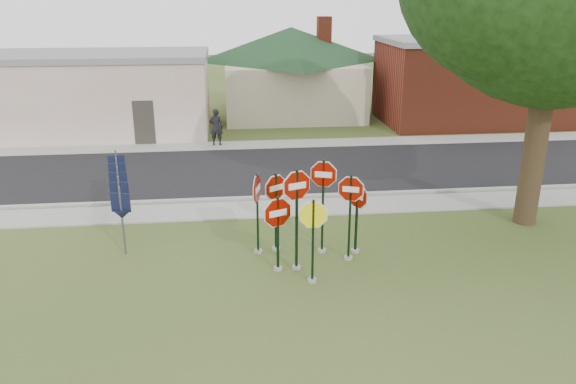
{
  "coord_description": "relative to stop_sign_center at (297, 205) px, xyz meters",
  "views": [
    {
      "loc": [
        -1.99,
        -12.45,
        6.95
      ],
      "look_at": [
        -0.39,
        2.0,
        1.86
      ],
      "focal_mm": 35.0,
      "sensor_mm": 36.0,
      "label": 1
    }
  ],
  "objects": [
    {
      "name": "ground",
      "position": [
        0.27,
        -1.03,
        -1.84
      ],
      "size": [
        120.0,
        120.0,
        0.0
      ],
      "primitive_type": "plane",
      "color": "#344B1C",
      "rests_on": "ground"
    },
    {
      "name": "stop_sign_far_left",
      "position": [
        -0.96,
        1.11,
        -0.3
      ],
      "size": [
        0.33,
        1.07,
        2.49
      ],
      "color": "gray",
      "rests_on": "ground"
    },
    {
      "name": "building_house",
      "position": [
        2.28,
        20.97,
        1.81
      ],
      "size": [
        11.6,
        11.6,
        6.2
      ],
      "color": "#B9AA93",
      "rests_on": "ground"
    },
    {
      "name": "building_brick",
      "position": [
        12.27,
        17.47,
        0.56
      ],
      "size": [
        10.2,
        6.2,
        4.75
      ],
      "color": "maroon",
      "rests_on": "ground"
    },
    {
      "name": "sidewalk_near",
      "position": [
        0.27,
        4.47,
        -1.81
      ],
      "size": [
        60.0,
        1.6,
        0.06
      ],
      "primitive_type": "cube",
      "color": "gray",
      "rests_on": "ground"
    },
    {
      "name": "building_stucco",
      "position": [
        -8.72,
        16.97,
        0.31
      ],
      "size": [
        12.2,
        6.2,
        4.2
      ],
      "color": "silver",
      "rests_on": "ground"
    },
    {
      "name": "stop_sign_yellow",
      "position": [
        0.32,
        -0.77,
        -0.44
      ],
      "size": [
        0.99,
        0.24,
        2.34
      ],
      "color": "gray",
      "rests_on": "ground"
    },
    {
      "name": "route_sign_row",
      "position": [
        -5.13,
        3.47,
        -0.62
      ],
      "size": [
        1.43,
        4.63,
        2.0
      ],
      "color": "#59595E",
      "rests_on": "ground"
    },
    {
      "name": "curb",
      "position": [
        0.27,
        5.47,
        -1.77
      ],
      "size": [
        60.0,
        0.2,
        0.14
      ],
      "primitive_type": "cube",
      "color": "gray",
      "rests_on": "ground"
    },
    {
      "name": "stop_sign_center",
      "position": [
        0.0,
        0.0,
        0.0
      ],
      "size": [
        1.02,
        0.41,
        2.9
      ],
      "color": "gray",
      "rests_on": "ground"
    },
    {
      "name": "road",
      "position": [
        0.27,
        8.97,
        -1.82
      ],
      "size": [
        60.0,
        7.0,
        0.04
      ],
      "primitive_type": "cube",
      "color": "black",
      "rests_on": "ground"
    },
    {
      "name": "stop_sign_far_right",
      "position": [
        1.81,
        0.85,
        -0.5
      ],
      "size": [
        0.56,
        0.87,
        2.23
      ],
      "color": "gray",
      "rests_on": "ground"
    },
    {
      "name": "stop_sign_back_right",
      "position": [
        0.86,
        0.97,
        -0.06
      ],
      "size": [
        0.98,
        0.34,
        2.84
      ],
      "color": "gray",
      "rests_on": "ground"
    },
    {
      "name": "bg_tree_right",
      "position": [
        22.27,
        24.97,
        3.74
      ],
      "size": [
        5.6,
        5.6,
        8.4
      ],
      "color": "black",
      "rests_on": "ground"
    },
    {
      "name": "stop_sign_right",
      "position": [
        1.51,
        0.43,
        -0.29
      ],
      "size": [
        0.92,
        0.33,
        2.55
      ],
      "color": "gray",
      "rests_on": "ground"
    },
    {
      "name": "sidewalk_far",
      "position": [
        0.27,
        13.27,
        -1.81
      ],
      "size": [
        60.0,
        1.6,
        0.06
      ],
      "primitive_type": "cube",
      "color": "gray",
      "rests_on": "ground"
    },
    {
      "name": "stop_sign_back_left",
      "position": [
        -0.43,
        1.25,
        -0.38
      ],
      "size": [
        0.85,
        0.56,
        2.4
      ],
      "color": "gray",
      "rests_on": "ground"
    },
    {
      "name": "stop_sign_left",
      "position": [
        -0.5,
        -0.01,
        -0.52
      ],
      "size": [
        1.02,
        0.45,
        2.19
      ],
      "color": "gray",
      "rests_on": "ground"
    },
    {
      "name": "pedestrian",
      "position": [
        -2.24,
        13.39,
        -0.89
      ],
      "size": [
        0.71,
        0.52,
        1.79
      ],
      "primitive_type": "imported",
      "rotation": [
        0.0,
        0.0,
        2.99
      ],
      "color": "black",
      "rests_on": "sidewalk_far"
    }
  ]
}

